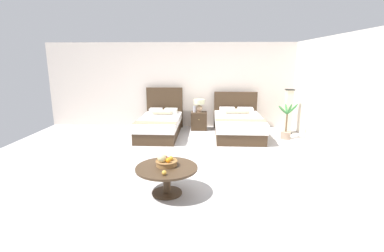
{
  "coord_description": "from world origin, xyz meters",
  "views": [
    {
      "loc": [
        0.11,
        -5.89,
        2.11
      ],
      "look_at": [
        -0.14,
        0.56,
        0.6
      ],
      "focal_mm": 26.59,
      "sensor_mm": 36.0,
      "label": 1
    }
  ],
  "objects_px": {
    "bed_near_corner": "(238,125)",
    "coffee_table": "(167,173)",
    "table_lamp": "(199,104)",
    "fruit_bowl": "(166,161)",
    "bed_near_window": "(160,125)",
    "potted_palm": "(286,128)",
    "loose_apple": "(164,173)",
    "vase": "(194,109)",
    "nightstand": "(199,121)",
    "floor_lamp_corner": "(288,111)"
  },
  "relations": [
    {
      "from": "vase",
      "to": "table_lamp",
      "type": "bearing_deg",
      "value": 22.61
    },
    {
      "from": "bed_near_corner",
      "to": "floor_lamp_corner",
      "type": "xyz_separation_m",
      "value": [
        1.49,
        0.37,
        0.33
      ]
    },
    {
      "from": "bed_near_window",
      "to": "table_lamp",
      "type": "distance_m",
      "value": 1.41
    },
    {
      "from": "table_lamp",
      "to": "vase",
      "type": "xyz_separation_m",
      "value": [
        -0.14,
        -0.06,
        -0.15
      ]
    },
    {
      "from": "nightstand",
      "to": "fruit_bowl",
      "type": "bearing_deg",
      "value": -96.26
    },
    {
      "from": "vase",
      "to": "coffee_table",
      "type": "relative_size",
      "value": 0.2
    },
    {
      "from": "table_lamp",
      "to": "vase",
      "type": "bearing_deg",
      "value": -157.39
    },
    {
      "from": "loose_apple",
      "to": "potted_palm",
      "type": "height_order",
      "value": "potted_palm"
    },
    {
      "from": "bed_near_window",
      "to": "potted_palm",
      "type": "height_order",
      "value": "bed_near_window"
    },
    {
      "from": "table_lamp",
      "to": "potted_palm",
      "type": "bearing_deg",
      "value": -22.98
    },
    {
      "from": "nightstand",
      "to": "vase",
      "type": "bearing_deg",
      "value": -164.49
    },
    {
      "from": "vase",
      "to": "loose_apple",
      "type": "relative_size",
      "value": 2.76
    },
    {
      "from": "fruit_bowl",
      "to": "coffee_table",
      "type": "bearing_deg",
      "value": -72.37
    },
    {
      "from": "table_lamp",
      "to": "fruit_bowl",
      "type": "relative_size",
      "value": 1.11
    },
    {
      "from": "bed_near_window",
      "to": "loose_apple",
      "type": "height_order",
      "value": "bed_near_window"
    },
    {
      "from": "floor_lamp_corner",
      "to": "loose_apple",
      "type": "bearing_deg",
      "value": -125.06
    },
    {
      "from": "bed_near_window",
      "to": "floor_lamp_corner",
      "type": "xyz_separation_m",
      "value": [
        3.71,
        0.35,
        0.35
      ]
    },
    {
      "from": "bed_near_corner",
      "to": "coffee_table",
      "type": "bearing_deg",
      "value": -113.19
    },
    {
      "from": "bed_near_window",
      "to": "fruit_bowl",
      "type": "distance_m",
      "value": 3.67
    },
    {
      "from": "nightstand",
      "to": "loose_apple",
      "type": "bearing_deg",
      "value": -95.48
    },
    {
      "from": "table_lamp",
      "to": "loose_apple",
      "type": "height_order",
      "value": "table_lamp"
    },
    {
      "from": "nightstand",
      "to": "table_lamp",
      "type": "xyz_separation_m",
      "value": [
        0.0,
        0.02,
        0.52
      ]
    },
    {
      "from": "potted_palm",
      "to": "floor_lamp_corner",
      "type": "bearing_deg",
      "value": 71.45
    },
    {
      "from": "nightstand",
      "to": "fruit_bowl",
      "type": "xyz_separation_m",
      "value": [
        -0.47,
        -4.31,
        0.26
      ]
    },
    {
      "from": "bed_near_window",
      "to": "nightstand",
      "type": "distance_m",
      "value": 1.31
    },
    {
      "from": "floor_lamp_corner",
      "to": "nightstand",
      "type": "bearing_deg",
      "value": 172.34
    },
    {
      "from": "floor_lamp_corner",
      "to": "potted_palm",
      "type": "distance_m",
      "value": 0.76
    },
    {
      "from": "floor_lamp_corner",
      "to": "potted_palm",
      "type": "xyz_separation_m",
      "value": [
        -0.21,
        -0.64,
        -0.34
      ]
    },
    {
      "from": "fruit_bowl",
      "to": "potted_palm",
      "type": "distance_m",
      "value": 4.39
    },
    {
      "from": "vase",
      "to": "coffee_table",
      "type": "distance_m",
      "value": 4.35
    },
    {
      "from": "potted_palm",
      "to": "vase",
      "type": "bearing_deg",
      "value": 159.38
    },
    {
      "from": "bed_near_window",
      "to": "fruit_bowl",
      "type": "relative_size",
      "value": 6.1
    },
    {
      "from": "bed_near_window",
      "to": "potted_palm",
      "type": "relative_size",
      "value": 2.13
    },
    {
      "from": "bed_near_window",
      "to": "bed_near_corner",
      "type": "relative_size",
      "value": 1.04
    },
    {
      "from": "bed_near_corner",
      "to": "fruit_bowl",
      "type": "relative_size",
      "value": 5.89
    },
    {
      "from": "fruit_bowl",
      "to": "potted_palm",
      "type": "bearing_deg",
      "value": 49.35
    },
    {
      "from": "bed_near_corner",
      "to": "loose_apple",
      "type": "bearing_deg",
      "value": -111.4
    },
    {
      "from": "nightstand",
      "to": "floor_lamp_corner",
      "type": "relative_size",
      "value": 0.42
    },
    {
      "from": "bed_near_window",
      "to": "vase",
      "type": "bearing_deg",
      "value": 34.43
    },
    {
      "from": "bed_near_corner",
      "to": "nightstand",
      "type": "relative_size",
      "value": 3.83
    },
    {
      "from": "vase",
      "to": "bed_near_window",
      "type": "bearing_deg",
      "value": -145.57
    },
    {
      "from": "fruit_bowl",
      "to": "bed_near_corner",
      "type": "bearing_deg",
      "value": 66.28
    },
    {
      "from": "nightstand",
      "to": "loose_apple",
      "type": "distance_m",
      "value": 4.72
    },
    {
      "from": "nightstand",
      "to": "coffee_table",
      "type": "distance_m",
      "value": 4.39
    },
    {
      "from": "bed_near_window",
      "to": "bed_near_corner",
      "type": "height_order",
      "value": "bed_near_window"
    },
    {
      "from": "table_lamp",
      "to": "vase",
      "type": "distance_m",
      "value": 0.22
    },
    {
      "from": "floor_lamp_corner",
      "to": "vase",
      "type": "bearing_deg",
      "value": 173.56
    },
    {
      "from": "bed_near_corner",
      "to": "floor_lamp_corner",
      "type": "height_order",
      "value": "floor_lamp_corner"
    },
    {
      "from": "bed_near_corner",
      "to": "coffee_table",
      "type": "height_order",
      "value": "bed_near_corner"
    },
    {
      "from": "vase",
      "to": "loose_apple",
      "type": "distance_m",
      "value": 4.66
    }
  ]
}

